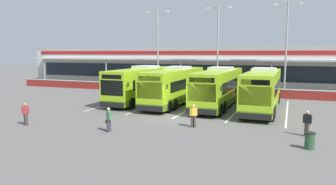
# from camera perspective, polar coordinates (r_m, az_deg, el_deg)

# --- Properties ---
(ground_plane) EXTENTS (200.00, 200.00, 0.00)m
(ground_plane) POSITION_cam_1_polar(r_m,az_deg,el_deg) (25.31, 1.13, -4.58)
(ground_plane) COLOR #605E5B
(terminal_building) EXTENTS (70.00, 13.00, 6.00)m
(terminal_building) POSITION_cam_1_polar(r_m,az_deg,el_deg) (50.92, 11.75, 4.66)
(terminal_building) COLOR silver
(terminal_building) RESTS_ON ground
(red_barrier_wall) EXTENTS (60.00, 0.40, 1.10)m
(red_barrier_wall) POSITION_cam_1_polar(r_m,az_deg,el_deg) (38.98, 8.56, 0.35)
(red_barrier_wall) COLOR maroon
(red_barrier_wall) RESTS_ON ground
(coach_bus_leftmost) EXTENTS (2.99, 12.16, 3.78)m
(coach_bus_leftmost) POSITION_cam_1_polar(r_m,az_deg,el_deg) (33.67, -4.75, 1.43)
(coach_bus_leftmost) COLOR #9ED11E
(coach_bus_leftmost) RESTS_ON ground
(coach_bus_left_centre) EXTENTS (2.99, 12.16, 3.78)m
(coach_bus_left_centre) POSITION_cam_1_polar(r_m,az_deg,el_deg) (31.74, 1.21, 1.10)
(coach_bus_left_centre) COLOR #9ED11E
(coach_bus_left_centre) RESTS_ON ground
(coach_bus_centre) EXTENTS (2.99, 12.16, 3.78)m
(coach_bus_centre) POSITION_cam_1_polar(r_m,az_deg,el_deg) (30.64, 9.14, 0.79)
(coach_bus_centre) COLOR #9ED11E
(coach_bus_centre) RESTS_ON ground
(coach_bus_right_centre) EXTENTS (2.99, 12.16, 3.78)m
(coach_bus_right_centre) POSITION_cam_1_polar(r_m,az_deg,el_deg) (29.65, 16.74, 0.36)
(coach_bus_right_centre) COLOR #9ED11E
(coach_bus_right_centre) RESTS_ON ground
(bay_stripe_far_west) EXTENTS (0.14, 13.00, 0.01)m
(bay_stripe_far_west) POSITION_cam_1_polar(r_m,az_deg,el_deg) (34.21, -8.62, -1.54)
(bay_stripe_far_west) COLOR silver
(bay_stripe_far_west) RESTS_ON ground
(bay_stripe_west) EXTENTS (0.14, 13.00, 0.01)m
(bay_stripe_west) POSITION_cam_1_polar(r_m,az_deg,el_deg) (32.33, -2.16, -1.98)
(bay_stripe_west) COLOR silver
(bay_stripe_west) RESTS_ON ground
(bay_stripe_mid_west) EXTENTS (0.14, 13.00, 0.01)m
(bay_stripe_mid_west) POSITION_cam_1_polar(r_m,az_deg,el_deg) (30.91, 5.00, -2.43)
(bay_stripe_mid_west) COLOR silver
(bay_stripe_mid_west) RESTS_ON ground
(bay_stripe_centre) EXTENTS (0.14, 13.00, 0.01)m
(bay_stripe_centre) POSITION_cam_1_polar(r_m,az_deg,el_deg) (30.01, 12.72, -2.87)
(bay_stripe_centre) COLOR silver
(bay_stripe_centre) RESTS_ON ground
(bay_stripe_mid_east) EXTENTS (0.14, 13.00, 0.01)m
(bay_stripe_mid_east) POSITION_cam_1_polar(r_m,az_deg,el_deg) (29.69, 20.77, -3.28)
(bay_stripe_mid_east) COLOR silver
(bay_stripe_mid_east) RESTS_ON ground
(pedestrian_with_handbag) EXTENTS (0.59, 0.55, 1.62)m
(pedestrian_with_handbag) POSITION_cam_1_polar(r_m,az_deg,el_deg) (21.11, -10.71, -4.72)
(pedestrian_with_handbag) COLOR #33333D
(pedestrian_with_handbag) RESTS_ON ground
(pedestrian_in_dark_coat) EXTENTS (0.49, 0.39, 1.62)m
(pedestrian_in_dark_coat) POSITION_cam_1_polar(r_m,az_deg,el_deg) (21.97, 4.64, -4.10)
(pedestrian_in_dark_coat) COLOR #4C4238
(pedestrian_in_dark_coat) RESTS_ON ground
(pedestrian_child) EXTENTS (0.53, 0.32, 1.62)m
(pedestrian_child) POSITION_cam_1_polar(r_m,az_deg,el_deg) (24.73, -24.43, -3.45)
(pedestrian_child) COLOR #4C4238
(pedestrian_child) RESTS_ON ground
(pedestrian_near_bin) EXTENTS (0.52, 0.40, 1.62)m
(pedestrian_near_bin) POSITION_cam_1_polar(r_m,az_deg,el_deg) (21.43, 23.93, -5.00)
(pedestrian_near_bin) COLOR #4C4238
(pedestrian_near_bin) RESTS_ON ground
(lamp_post_west) EXTENTS (3.24, 0.28, 11.00)m
(lamp_post_west) POSITION_cam_1_polar(r_m,az_deg,el_deg) (44.22, -1.87, 8.68)
(lamp_post_west) COLOR #9E9EA3
(lamp_post_west) RESTS_ON ground
(lamp_post_centre) EXTENTS (3.24, 0.28, 11.00)m
(lamp_post_centre) POSITION_cam_1_polar(r_m,az_deg,el_deg) (40.79, 9.02, 8.72)
(lamp_post_centre) COLOR #9E9EA3
(lamp_post_centre) RESTS_ON ground
(lamp_post_east) EXTENTS (3.24, 0.28, 11.00)m
(lamp_post_east) POSITION_cam_1_polar(r_m,az_deg,el_deg) (39.74, 20.67, 8.38)
(lamp_post_east) COLOR #9E9EA3
(lamp_post_east) RESTS_ON ground
(litter_bin) EXTENTS (0.54, 0.54, 0.93)m
(litter_bin) POSITION_cam_1_polar(r_m,az_deg,el_deg) (18.78, 24.32, -7.97)
(litter_bin) COLOR #2D5133
(litter_bin) RESTS_ON ground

